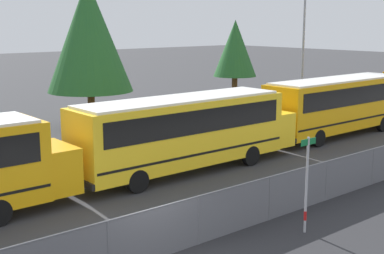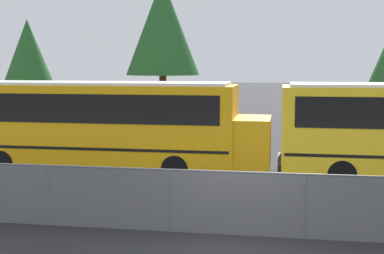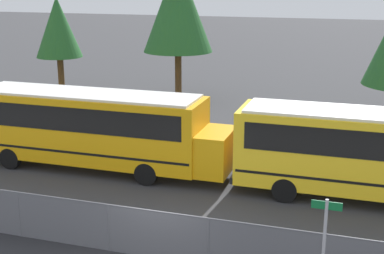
# 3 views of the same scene
# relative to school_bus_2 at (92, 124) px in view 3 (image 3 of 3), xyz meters

# --- Properties ---
(fence) EXTENTS (84.05, 0.07, 1.53)m
(fence) POSITION_rel_school_bus_2_xyz_m (5.44, -6.44, -1.18)
(fence) COLOR #9EA0A5
(fence) RESTS_ON ground_plane
(school_bus_2) EXTENTS (11.53, 2.57, 3.34)m
(school_bus_2) POSITION_rel_school_bus_2_xyz_m (0.00, 0.00, 0.00)
(school_bus_2) COLOR orange
(school_bus_2) RESTS_ON ground_plane
(tree_2) EXTENTS (3.20, 3.20, 6.78)m
(tree_2) POSITION_rel_school_bus_2_xyz_m (-9.53, 13.33, 2.70)
(tree_2) COLOR #51381E
(tree_2) RESTS_ON ground_plane
(tree_3) EXTENTS (4.53, 4.53, 9.17)m
(tree_3) POSITION_rel_school_bus_2_xyz_m (-0.86, 13.72, 4.24)
(tree_3) COLOR #51381E
(tree_3) RESTS_ON ground_plane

